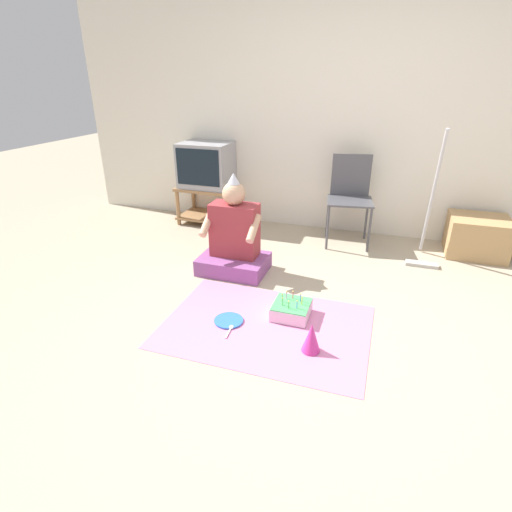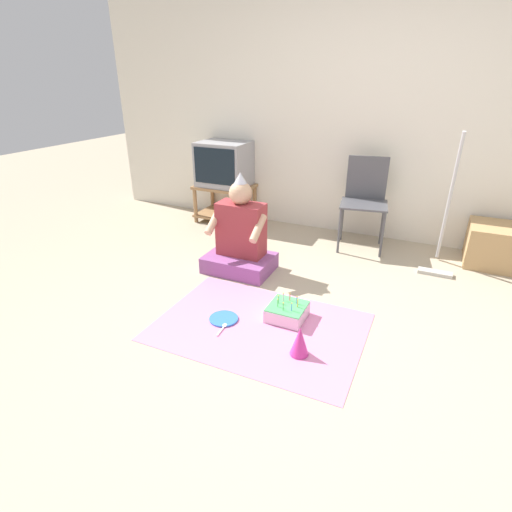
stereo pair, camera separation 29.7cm
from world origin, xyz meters
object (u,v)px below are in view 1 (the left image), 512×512
at_px(birthday_cake, 291,309).
at_px(party_hat_blue, 311,337).
at_px(tv, 206,165).
at_px(folding_chair, 350,193).
at_px(cardboard_box_stack, 477,236).
at_px(paper_plate, 229,320).
at_px(person_seated, 234,240).
at_px(dust_mop, 428,226).

bearing_deg(birthday_cake, party_hat_blue, -58.69).
relative_size(tv, folding_chair, 0.63).
height_order(folding_chair, party_hat_blue, folding_chair).
distance_m(tv, folding_chair, 1.61).
relative_size(cardboard_box_stack, paper_plate, 2.55).
relative_size(folding_chair, cardboard_box_stack, 1.67).
relative_size(folding_chair, person_seated, 1.01).
bearing_deg(dust_mop, party_hat_blue, -113.77).
xyz_separation_m(folding_chair, party_hat_blue, (0.02, -1.92, -0.41)).
distance_m(dust_mop, party_hat_blue, 1.79).
relative_size(dust_mop, birthday_cake, 4.65).
bearing_deg(paper_plate, person_seated, 108.17).
bearing_deg(paper_plate, folding_chair, 71.50).
height_order(tv, dust_mop, dust_mop).
bearing_deg(person_seated, party_hat_blue, -46.61).
height_order(birthday_cake, paper_plate, birthday_cake).
height_order(tv, party_hat_blue, tv).
bearing_deg(cardboard_box_stack, tv, 179.26).
relative_size(dust_mop, party_hat_blue, 6.23).
height_order(folding_chair, person_seated, folding_chair).
bearing_deg(birthday_cake, tv, 130.21).
relative_size(folding_chair, paper_plate, 4.26).
relative_size(cardboard_box_stack, person_seated, 0.61).
distance_m(dust_mop, person_seated, 1.73).
relative_size(dust_mop, person_seated, 1.39).
distance_m(folding_chair, party_hat_blue, 1.96).
bearing_deg(person_seated, folding_chair, 49.66).
xyz_separation_m(tv, paper_plate, (1.00, -1.87, -0.66)).
distance_m(tv, birthday_cake, 2.26).
relative_size(dust_mop, paper_plate, 5.85).
relative_size(tv, cardboard_box_stack, 1.05).
bearing_deg(birthday_cake, folding_chair, 82.94).
height_order(folding_chair, paper_plate, folding_chair).
height_order(party_hat_blue, paper_plate, party_hat_blue).
distance_m(person_seated, paper_plate, 0.86).
xyz_separation_m(cardboard_box_stack, person_seated, (-2.06, -1.05, 0.10)).
height_order(cardboard_box_stack, birthday_cake, cardboard_box_stack).
bearing_deg(person_seated, birthday_cake, -40.99).
bearing_deg(person_seated, dust_mop, 24.08).
distance_m(tv, person_seated, 1.38).
height_order(person_seated, party_hat_blue, person_seated).
xyz_separation_m(dust_mop, person_seated, (-1.58, -0.71, -0.06)).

